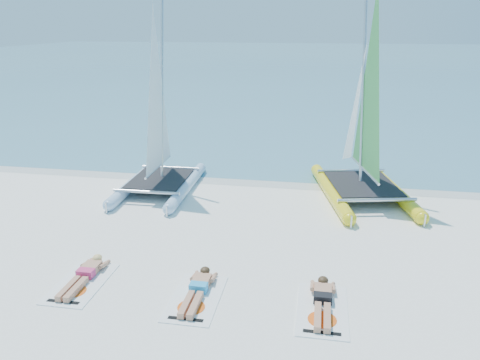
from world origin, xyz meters
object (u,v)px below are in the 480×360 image
object	(u,v)px
towel_a	(81,283)
sunbather_c	(323,300)
towel_c	(322,310)
catamaran_yellow	(362,126)
sunbather_a	(85,274)
towel_b	(196,298)
sunbather_b	(198,289)
catamaran_blue	(158,134)

from	to	relation	value
towel_a	sunbather_c	distance (m)	5.22
towel_c	catamaran_yellow	bearing A→B (deg)	81.35
towel_a	towel_c	size ratio (longest dim) A/B	1.00
catamaran_yellow	sunbather_a	distance (m)	9.61
sunbather_a	towel_b	size ratio (longest dim) A/B	0.93
sunbather_b	towel_c	xyz separation A→B (m)	(2.59, -0.15, -0.11)
sunbather_a	towel_b	xyz separation A→B (m)	(2.63, -0.33, -0.11)
towel_a	towel_b	xyz separation A→B (m)	(2.63, -0.13, 0.00)
catamaran_yellow	sunbather_b	xyz separation A→B (m)	(-3.69, -7.06, -2.10)
catamaran_blue	sunbather_a	world-z (taller)	catamaran_blue
sunbather_b	sunbather_c	xyz separation A→B (m)	(2.59, 0.04, 0.00)
towel_c	sunbather_c	world-z (taller)	sunbather_c
sunbather_b	towel_c	bearing A→B (deg)	-3.40
towel_c	sunbather_c	size ratio (longest dim) A/B	1.07
towel_b	catamaran_blue	bearing A→B (deg)	114.90
catamaran_yellow	towel_a	xyz separation A→B (m)	(-6.31, -7.12, -2.21)
sunbather_a	towel_c	size ratio (longest dim) A/B	0.93
towel_a	sunbather_b	distance (m)	2.63
towel_c	sunbather_c	xyz separation A→B (m)	(0.00, 0.19, 0.11)
catamaran_blue	sunbather_a	size ratio (longest dim) A/B	3.70
towel_c	sunbather_c	bearing A→B (deg)	90.00
towel_a	towel_c	xyz separation A→B (m)	(5.22, -0.10, 0.00)
catamaran_yellow	sunbather_a	bearing A→B (deg)	-144.85
towel_a	catamaran_blue	bearing A→B (deg)	92.82
sunbather_a	sunbather_c	bearing A→B (deg)	-1.05
towel_b	towel_c	bearing A→B (deg)	0.85
sunbather_a	sunbather_b	size ratio (longest dim) A/B	1.00
sunbather_a	catamaran_yellow	bearing A→B (deg)	47.67
catamaran_blue	catamaran_yellow	bearing A→B (deg)	6.85
sunbather_a	towel_b	distance (m)	2.65
towel_a	sunbather_c	size ratio (longest dim) A/B	1.07
catamaran_blue	towel_c	xyz separation A→B (m)	(5.52, -6.28, -1.89)
towel_b	sunbather_b	distance (m)	0.22
sunbather_a	sunbather_b	world-z (taller)	same
sunbather_b	sunbather_c	bearing A→B (deg)	0.85
towel_c	towel_a	bearing A→B (deg)	178.95
towel_b	sunbather_b	size ratio (longest dim) A/B	1.07
catamaran_blue	towel_c	world-z (taller)	catamaran_blue
sunbather_b	towel_b	bearing A→B (deg)	-90.00
sunbather_c	sunbather_a	bearing A→B (deg)	178.95
towel_a	sunbather_b	world-z (taller)	sunbather_b
catamaran_blue	towel_a	xyz separation A→B (m)	(0.30, -6.18, -1.89)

